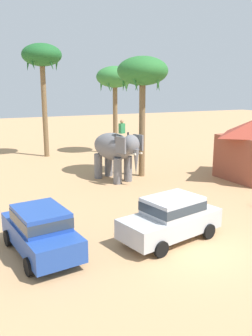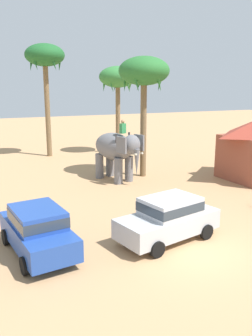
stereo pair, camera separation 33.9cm
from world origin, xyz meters
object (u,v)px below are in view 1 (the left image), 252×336
object	(u,v)px
car_sedan_foreground	(171,217)
palm_tree_near_hut	(115,79)
car_parked_far_side	(41,229)
palm_tree_left_of_road	(42,59)
elephant_with_mahout	(115,149)
palm_tree_behind_elephant	(143,74)

from	to	relation	value
car_sedan_foreground	palm_tree_near_hut	bearing A→B (deg)	72.49
car_parked_far_side	palm_tree_left_of_road	xyz separation A→B (m)	(4.47, 17.83, 7.06)
car_sedan_foreground	palm_tree_left_of_road	bearing A→B (deg)	90.97
elephant_with_mahout	palm_tree_behind_elephant	distance (m)	5.02
car_sedan_foreground	elephant_with_mahout	world-z (taller)	elephant_with_mahout
car_sedan_foreground	elephant_with_mahout	size ratio (longest dim) A/B	1.08
car_parked_far_side	palm_tree_left_of_road	size ratio (longest dim) A/B	0.46
car_sedan_foreground	elephant_with_mahout	distance (m)	9.26
car_sedan_foreground	palm_tree_near_hut	xyz separation A→B (m)	(5.52, 17.50, 5.50)
car_sedan_foreground	palm_tree_left_of_road	xyz separation A→B (m)	(-0.32, 18.83, 7.06)
car_parked_far_side	palm_tree_left_of_road	bearing A→B (deg)	75.93
car_sedan_foreground	palm_tree_behind_elephant	bearing A→B (deg)	68.07
car_sedan_foreground	palm_tree_left_of_road	distance (m)	20.11
car_sedan_foreground	palm_tree_near_hut	size ratio (longest dim) A/B	0.58
car_parked_far_side	palm_tree_behind_elephant	size ratio (longest dim) A/B	0.56
palm_tree_behind_elephant	car_parked_far_side	bearing A→B (deg)	-135.72
car_parked_far_side	elephant_with_mahout	xyz separation A→B (m)	(6.51, 8.04, 1.06)
elephant_with_mahout	palm_tree_left_of_road	world-z (taller)	palm_tree_left_of_road
car_sedan_foreground	palm_tree_left_of_road	size ratio (longest dim) A/B	0.47
car_sedan_foreground	palm_tree_behind_elephant	world-z (taller)	palm_tree_behind_elephant
elephant_with_mahout	palm_tree_behind_elephant	bearing A→B (deg)	7.95
car_sedan_foreground	car_parked_far_side	world-z (taller)	same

